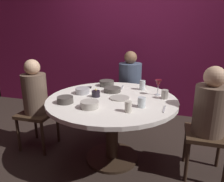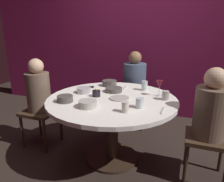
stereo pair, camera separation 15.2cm
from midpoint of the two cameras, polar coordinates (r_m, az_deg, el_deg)
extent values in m
plane|color=#2D231E|center=(2.60, 1.75, -17.56)|extent=(8.00, 8.00, 0.00)
cube|color=maroon|center=(3.69, 9.97, 13.85)|extent=(6.00, 0.10, 2.60)
cylinder|color=white|center=(2.28, 1.91, -2.43)|extent=(1.39, 1.39, 0.04)
cylinder|color=#332319|center=(2.42, 1.83, -10.71)|extent=(0.14, 0.14, 0.70)
cylinder|color=#2D2116|center=(2.60, 1.76, -17.29)|extent=(0.60, 0.60, 0.03)
cube|color=#3F2D1E|center=(2.81, -17.22, -5.30)|extent=(0.40, 0.40, 0.04)
cylinder|color=brown|center=(2.73, -17.68, -0.27)|extent=(0.29, 0.29, 0.47)
sphere|color=tan|center=(2.66, -18.28, 6.34)|extent=(0.18, 0.18, 0.18)
cylinder|color=#332319|center=(2.89, -21.61, -10.25)|extent=(0.04, 0.04, 0.43)
cylinder|color=#332319|center=(2.69, -16.04, -11.75)|extent=(0.04, 0.04, 0.43)
cylinder|color=#332319|center=(3.12, -17.49, -7.78)|extent=(0.04, 0.04, 0.43)
cylinder|color=#332319|center=(2.94, -12.14, -8.93)|extent=(0.04, 0.04, 0.43)
cube|color=#3F2D1E|center=(3.25, 7.24, -1.66)|extent=(0.40, 0.40, 0.04)
cylinder|color=#475670|center=(3.18, 7.42, 2.93)|extent=(0.34, 0.34, 0.50)
sphere|color=#8C6647|center=(3.12, 7.65, 8.86)|extent=(0.19, 0.19, 0.19)
cylinder|color=#332319|center=(3.52, 5.04, -4.18)|extent=(0.04, 0.04, 0.43)
cylinder|color=#332319|center=(3.22, 3.43, -6.21)|extent=(0.04, 0.04, 0.43)
cylinder|color=#332319|center=(3.46, 10.50, -4.82)|extent=(0.04, 0.04, 0.43)
cylinder|color=#332319|center=(3.15, 9.41, -6.97)|extent=(0.04, 0.04, 0.43)
cube|color=#3F2D1E|center=(2.30, 26.00, -11.27)|extent=(0.40, 0.40, 0.04)
cylinder|color=brown|center=(2.20, 26.85, -5.27)|extent=(0.30, 0.30, 0.48)
sphere|color=tan|center=(2.11, 27.99, 3.02)|extent=(0.20, 0.20, 0.20)
cylinder|color=#332319|center=(2.59, 28.84, -14.47)|extent=(0.04, 0.04, 0.43)
cylinder|color=#332319|center=(2.55, 21.08, -13.93)|extent=(0.04, 0.04, 0.43)
cylinder|color=#332319|center=(2.26, 21.10, -18.18)|extent=(0.04, 0.04, 0.43)
cylinder|color=black|center=(2.32, -2.41, -0.70)|extent=(0.09, 0.09, 0.07)
sphere|color=#F9D159|center=(2.31, -2.42, 0.38)|extent=(0.02, 0.02, 0.02)
cylinder|color=silver|center=(2.42, 14.24, -1.24)|extent=(0.06, 0.06, 0.01)
cylinder|color=silver|center=(2.40, 14.32, -0.15)|extent=(0.01, 0.01, 0.09)
cone|color=maroon|center=(2.38, 14.47, 1.81)|extent=(0.08, 0.08, 0.08)
cylinder|color=#B2ADA3|center=(2.25, 3.96, -1.95)|extent=(0.21, 0.21, 0.01)
cube|color=black|center=(2.70, -4.76, 1.09)|extent=(0.15, 0.10, 0.01)
cylinder|color=#B7B7BC|center=(2.46, -5.80, 0.20)|extent=(0.17, 0.17, 0.06)
cylinder|color=#4C4742|center=(2.75, 0.89, 2.12)|extent=(0.19, 0.19, 0.07)
cylinder|color=#4C4742|center=(2.49, 2.23, 0.33)|extent=(0.20, 0.20, 0.05)
cylinder|color=#4C4742|center=(2.19, -10.59, -2.07)|extent=(0.16, 0.16, 0.06)
cylinder|color=#B2ADA3|center=(2.01, -4.42, -3.51)|extent=(0.17, 0.17, 0.06)
cylinder|color=#B2ADA3|center=(2.29, 16.02, -1.17)|extent=(0.07, 0.07, 0.10)
cylinder|color=silver|center=(2.02, 9.65, -3.21)|extent=(0.08, 0.08, 0.10)
cylinder|color=silver|center=(2.58, 10.41, 1.40)|extent=(0.07, 0.07, 0.11)
cylinder|color=beige|center=(1.89, 5.90, -4.31)|extent=(0.06, 0.06, 0.10)
cube|color=#B7B7BC|center=(2.01, 15.56, -5.04)|extent=(0.02, 0.18, 0.01)
cube|color=#B7B7BC|center=(2.67, 5.04, 0.92)|extent=(0.04, 0.18, 0.01)
camera|label=1|loc=(0.08, -88.06, 0.58)|focal=34.01mm
camera|label=2|loc=(0.08, 91.94, -0.58)|focal=34.01mm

